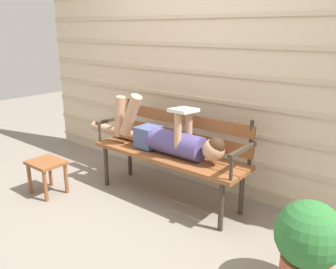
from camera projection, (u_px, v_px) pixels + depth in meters
ground_plane at (156, 205)px, 3.25m from camera, size 12.00×12.00×0.00m
house_siding at (201, 72)px, 3.42m from camera, size 4.64×0.08×2.32m
park_bench at (172, 148)px, 3.29m from camera, size 1.56×0.45×0.85m
reclining_person at (164, 137)px, 3.24m from camera, size 1.71×0.26×0.53m
footstool at (47, 168)px, 3.41m from camera, size 0.34×0.29×0.34m
potted_plant at (308, 244)px, 2.09m from camera, size 0.41×0.41×0.61m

